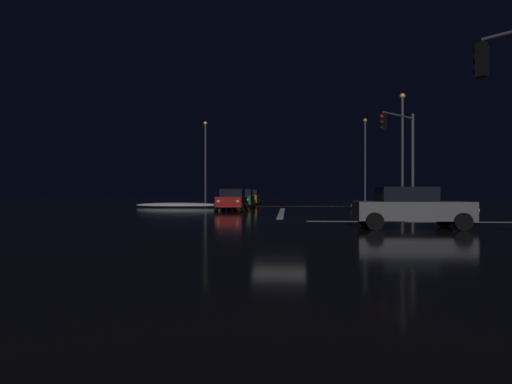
{
  "coord_description": "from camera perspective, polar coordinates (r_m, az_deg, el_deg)",
  "views": [
    {
      "loc": [
        0.4,
        -20.14,
        1.41
      ],
      "look_at": [
        -1.96,
        11.79,
        1.35
      ],
      "focal_mm": 30.02,
      "sensor_mm": 36.0,
      "label": 1
    }
  ],
  "objects": [
    {
      "name": "traffic_signal_ne",
      "position": [
        28.79,
        18.75,
        6.12
      ],
      "size": [
        2.76,
        2.76,
        6.49
      ],
      "color": "#4C4C51",
      "rests_on": "ground"
    },
    {
      "name": "snow_bank_right_curb",
      "position": [
        35.59,
        18.21,
        -1.7
      ],
      "size": [
        7.2,
        1.5,
        0.58
      ],
      "color": "white",
      "rests_on": "ground"
    },
    {
      "name": "streetlamp_right_near",
      "position": [
        35.29,
        18.92,
        6.27
      ],
      "size": [
        0.44,
        0.44,
        9.02
      ],
      "color": "#424247",
      "rests_on": "ground"
    },
    {
      "name": "sedan_silver",
      "position": [
        47.9,
        -0.62,
        -0.62
      ],
      "size": [
        2.02,
        4.33,
        1.57
      ],
      "color": "#B7B7BC",
      "rests_on": "ground"
    },
    {
      "name": "sedan_gray_crossing",
      "position": [
        17.28,
        19.86,
        -1.91
      ],
      "size": [
        4.33,
        2.02,
        1.57
      ],
      "color": "slate",
      "rests_on": "ground"
    },
    {
      "name": "streetlamp_left_far",
      "position": [
        51.03,
        -6.76,
        4.73
      ],
      "size": [
        0.44,
        0.44,
        9.65
      ],
      "color": "#424247",
      "rests_on": "ground"
    },
    {
      "name": "sedan_orange",
      "position": [
        42.51,
        -0.91,
        -0.71
      ],
      "size": [
        2.02,
        4.33,
        1.57
      ],
      "color": "#C66014",
      "rests_on": "ground"
    },
    {
      "name": "crosswalk_bar_east",
      "position": [
        21.68,
        25.63,
        -3.62
      ],
      "size": [
        14.03,
        0.4,
        0.01
      ],
      "color": "white",
      "rests_on": "ground"
    },
    {
      "name": "streetlamp_right_far",
      "position": [
        50.89,
        14.33,
        4.82
      ],
      "size": [
        0.44,
        0.44,
        9.78
      ],
      "color": "#424247",
      "rests_on": "ground"
    },
    {
      "name": "stop_line_north",
      "position": [
        28.37,
        3.42,
        -2.73
      ],
      "size": [
        0.35,
        14.03,
        0.01
      ],
      "color": "white",
      "rests_on": "ground"
    },
    {
      "name": "snow_bank_left_curb",
      "position": [
        37.47,
        -10.3,
        -1.73
      ],
      "size": [
        7.43,
        1.5,
        0.42
      ],
      "color": "white",
      "rests_on": "ground"
    },
    {
      "name": "sedan_red",
      "position": [
        30.86,
        -3.19,
        -1.02
      ],
      "size": [
        2.02,
        4.33,
        1.57
      ],
      "color": "maroon",
      "rests_on": "ground"
    },
    {
      "name": "sedan_green",
      "position": [
        36.06,
        -1.86,
        -0.86
      ],
      "size": [
        2.02,
        4.33,
        1.57
      ],
      "color": "#14512D",
      "rests_on": "ground"
    },
    {
      "name": "ground",
      "position": [
        20.2,
        3.09,
        -4.04
      ],
      "size": [
        120.0,
        120.0,
        0.1
      ],
      "primitive_type": "cube",
      "color": "black"
    },
    {
      "name": "centre_line_ns",
      "position": [
        39.96,
        3.66,
        -1.91
      ],
      "size": [
        22.0,
        0.15,
        0.01
      ],
      "color": "yellow",
      "rests_on": "ground"
    }
  ]
}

